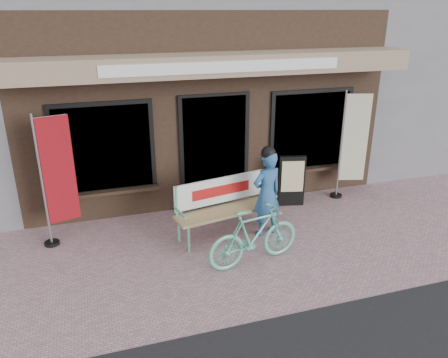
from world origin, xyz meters
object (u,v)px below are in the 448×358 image
object	(u,v)px
bicycle	(254,236)
menu_stand	(292,180)
nobori_cream	(352,144)
bench	(224,202)
nobori_red	(56,178)
person	(267,192)

from	to	relation	value
bicycle	menu_stand	distance (m)	2.27
nobori_cream	bench	bearing A→B (deg)	-150.44
nobori_red	menu_stand	bearing A→B (deg)	-14.17
bicycle	bench	bearing A→B (deg)	-2.36
bicycle	nobori_cream	bearing A→B (deg)	-67.07
bench	menu_stand	size ratio (longest dim) A/B	1.83
person	nobori_cream	bearing A→B (deg)	10.28
person	bicycle	size ratio (longest dim) A/B	1.03
menu_stand	bench	bearing A→B (deg)	-143.10
nobori_red	menu_stand	xyz separation A→B (m)	(4.21, 0.17, -0.61)
bicycle	menu_stand	xyz separation A→B (m)	(1.45, 1.74, 0.06)
bicycle	menu_stand	world-z (taller)	menu_stand
nobori_red	nobori_cream	world-z (taller)	nobori_cream
bicycle	nobori_red	xyz separation A→B (m)	(-2.76, 1.57, 0.67)
person	nobori_red	distance (m)	3.39
bench	person	distance (m)	0.74
bicycle	menu_stand	size ratio (longest dim) A/B	1.50
person	nobori_cream	distance (m)	2.44
person	bicycle	xyz separation A→B (m)	(-0.53, -0.81, -0.32)
bench	bicycle	xyz separation A→B (m)	(0.14, -1.05, -0.12)
bench	menu_stand	distance (m)	1.73
nobori_red	bicycle	bearing A→B (deg)	-46.13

